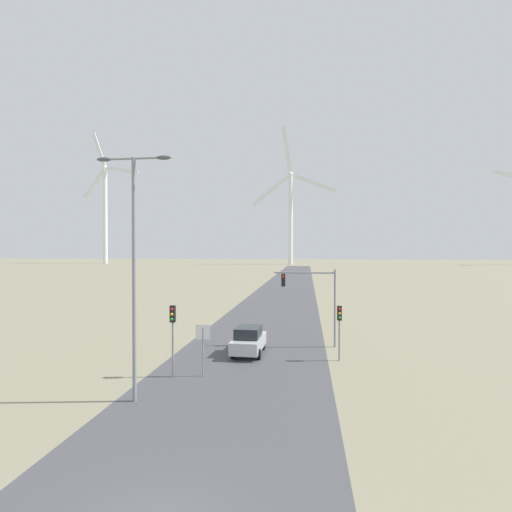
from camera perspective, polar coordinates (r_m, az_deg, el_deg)
name	(u,v)px	position (r m, az deg, el deg)	size (l,w,h in m)	color
road_surface	(281,299)	(57.32, 3.57, -6.09)	(10.00, 240.00, 0.01)	#47474C
streetlamp	(134,250)	(18.91, -17.04, 0.83)	(3.53, 0.32, 11.14)	gray
stop_sign_near	(203,340)	(22.42, -7.60, -11.84)	(0.81, 0.07, 2.83)	gray
traffic_light_post_near_left	(173,325)	(22.40, -11.82, -9.58)	(0.28, 0.33, 3.89)	gray
traffic_light_post_near_right	(339,320)	(25.68, 11.83, -9.00)	(0.28, 0.34, 3.43)	gray
traffic_light_mast_overhead	(313,291)	(28.93, 8.11, -5.00)	(4.39, 0.35, 5.53)	gray
car_approaching	(249,340)	(27.05, -1.06, -11.95)	(1.97, 4.17, 1.83)	#B7BCC1
wind_turbine_far_left	(105,205)	(225.60, -20.74, 6.81)	(32.88, 4.72, 69.13)	white
wind_turbine_left	(291,207)	(196.47, 4.96, 6.96)	(41.19, 2.84, 67.37)	white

